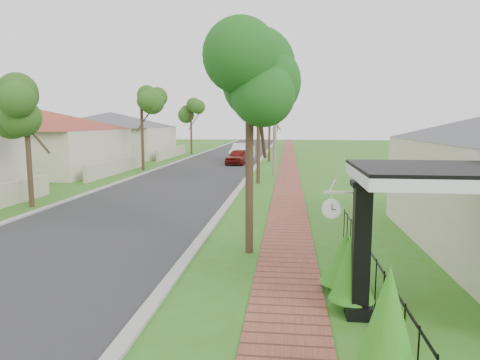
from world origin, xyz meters
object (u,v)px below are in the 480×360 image
at_px(utility_pole, 275,120).
at_px(station_clock, 332,207).
at_px(parked_car_red, 238,157).
at_px(parked_car_white, 242,152).
at_px(porch_post, 361,258).
at_px(near_tree, 250,85).

height_order(utility_pole, station_clock, utility_pole).
distance_m(parked_car_red, parked_car_white, 3.32).
distance_m(porch_post, station_clock, 1.04).
bearing_deg(parked_car_red, near_tree, -74.32).
height_order(near_tree, utility_pole, utility_pole).
height_order(parked_car_white, near_tree, near_tree).
height_order(porch_post, station_clock, porch_post).
height_order(porch_post, parked_car_white, porch_post).
bearing_deg(parked_car_red, porch_post, -70.62).
bearing_deg(utility_pole, parked_car_white, 107.40).
relative_size(parked_car_red, near_tree, 0.67).
bearing_deg(parked_car_white, station_clock, -77.54).
height_order(near_tree, station_clock, near_tree).
bearing_deg(station_clock, near_tree, 119.61).
xyz_separation_m(near_tree, station_clock, (1.86, -3.28, -2.55)).
bearing_deg(station_clock, porch_post, -39.41).
xyz_separation_m(porch_post, parked_car_white, (-5.55, 31.53, -0.32)).
relative_size(parked_car_white, utility_pole, 0.67).
distance_m(parked_car_white, near_tree, 28.28).
xyz_separation_m(porch_post, parked_car_red, (-5.55, 28.21, -0.48)).
bearing_deg(utility_pole, station_clock, -85.11).
bearing_deg(parked_car_red, station_clock, -71.43).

